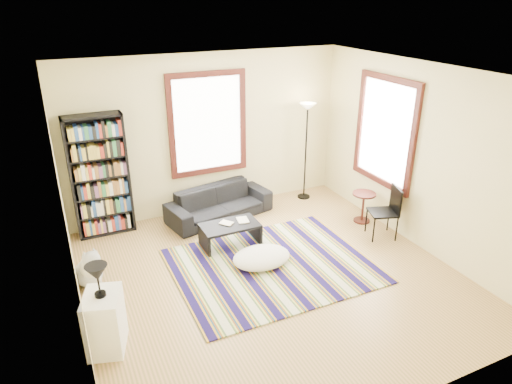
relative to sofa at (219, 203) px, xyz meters
name	(u,v)px	position (x,y,z in m)	size (l,w,h in m)	color
floor	(271,279)	(-0.01, -2.05, -0.32)	(5.00, 5.00, 0.10)	tan
ceiling	(274,70)	(-0.01, -2.05, 2.58)	(5.00, 5.00, 0.10)	white
wall_back	(207,134)	(-0.01, 0.50, 1.13)	(5.00, 0.10, 2.80)	beige
wall_front	(411,293)	(-0.01, -4.60, 1.13)	(5.00, 0.10, 2.80)	beige
wall_left	(61,224)	(-2.56, -2.05, 1.13)	(0.10, 5.00, 2.80)	beige
wall_right	(423,157)	(2.54, -2.05, 1.13)	(0.10, 5.00, 2.80)	beige
window_back	(208,124)	(-0.01, 0.42, 1.33)	(1.20, 0.06, 1.60)	white
window_right	(385,132)	(2.46, -1.25, 1.33)	(0.06, 1.20, 1.60)	white
rug	(272,266)	(0.12, -1.83, -0.26)	(2.80, 2.24, 0.02)	#140D42
sofa	(219,203)	(0.00, 0.00, 0.00)	(0.73, 1.86, 0.54)	black
bookshelf	(100,176)	(-1.90, 0.27, 0.73)	(0.90, 0.30, 2.00)	black
coffee_table	(230,234)	(-0.20, -0.99, -0.09)	(0.90, 0.50, 0.36)	black
book_a	(224,225)	(-0.30, -0.99, 0.10)	(0.20, 0.15, 0.02)	beige
book_b	(238,221)	(-0.05, -0.94, 0.10)	(0.17, 0.23, 0.02)	beige
floor_cushion	(261,257)	(0.01, -1.71, -0.16)	(0.88, 0.66, 0.22)	white
floor_lamp	(306,152)	(1.80, 0.10, 0.66)	(0.30, 0.30, 1.86)	black
side_table	(363,207)	(2.19, -1.22, 0.00)	(0.40, 0.40, 0.54)	#3F160F
folding_chair	(383,213)	(2.14, -1.78, 0.16)	(0.42, 0.40, 0.86)	black
white_cabinet	(105,322)	(-2.31, -2.53, 0.08)	(0.38, 0.50, 0.70)	white
table_lamp	(98,281)	(-2.31, -2.53, 0.62)	(0.24, 0.24, 0.38)	black
dog	(87,266)	(-2.35, -1.17, 0.03)	(0.42, 0.59, 0.59)	silver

